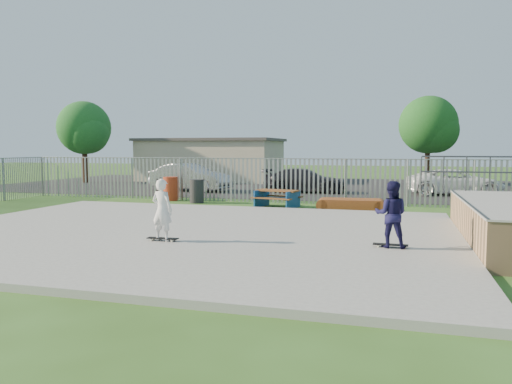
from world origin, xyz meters
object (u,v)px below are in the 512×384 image
(trash_bin_red, at_px, (171,189))
(car_white, at_px, (455,182))
(picnic_table, at_px, (277,198))
(car_dark, at_px, (305,180))
(tree_mid, at_px, (428,125))
(funbox, at_px, (351,205))
(tree_left, at_px, (84,128))
(car_silver, at_px, (190,177))
(skater_white, at_px, (162,210))
(trash_bin_grey, at_px, (197,191))
(skater_navy, at_px, (391,214))

(trash_bin_red, distance_m, car_white, 14.73)
(picnic_table, relative_size, car_dark, 0.44)
(tree_mid, bearing_deg, car_white, -82.54)
(picnic_table, height_order, trash_bin_red, trash_bin_red)
(car_white, bearing_deg, funbox, 140.84)
(funbox, xyz_separation_m, tree_left, (-19.76, 10.90, 3.67))
(car_silver, xyz_separation_m, tree_left, (-10.05, 4.47, 3.09))
(car_dark, xyz_separation_m, skater_white, (-0.62, -16.07, 0.24))
(car_silver, distance_m, car_dark, 6.56)
(trash_bin_red, height_order, trash_bin_grey, trash_bin_red)
(car_dark, bearing_deg, skater_white, 174.98)
(trash_bin_grey, bearing_deg, picnic_table, -10.01)
(tree_mid, distance_m, skater_white, 25.85)
(trash_bin_grey, xyz_separation_m, car_silver, (-2.77, 5.61, 0.27))
(trash_bin_grey, bearing_deg, car_white, 31.78)
(skater_navy, bearing_deg, tree_left, -40.40)
(skater_white, bearing_deg, car_silver, -59.99)
(trash_bin_red, relative_size, skater_white, 0.72)
(trash_bin_grey, xyz_separation_m, car_white, (11.60, 7.19, 0.16))
(tree_mid, bearing_deg, car_dark, -128.90)
(picnic_table, relative_size, car_silver, 0.42)
(trash_bin_grey, xyz_separation_m, tree_mid, (10.58, 14.95, 3.50))
(picnic_table, xyz_separation_m, car_dark, (-0.16, 7.15, 0.31))
(picnic_table, xyz_separation_m, tree_left, (-16.71, 10.77, 3.52))
(skater_navy, relative_size, skater_white, 1.00)
(car_dark, relative_size, skater_navy, 2.94)
(trash_bin_red, relative_size, tree_left, 0.19)
(picnic_table, distance_m, trash_bin_grey, 3.96)
(car_white, distance_m, tree_mid, 8.51)
(car_white, bearing_deg, trash_bin_red, 107.54)
(car_dark, bearing_deg, funbox, -159.02)
(car_dark, bearing_deg, trash_bin_grey, 147.20)
(trash_bin_grey, height_order, tree_mid, tree_mid)
(trash_bin_grey, relative_size, car_white, 0.22)
(funbox, relative_size, trash_bin_red, 2.06)
(trash_bin_grey, height_order, car_silver, car_silver)
(picnic_table, bearing_deg, car_white, 57.69)
(picnic_table, height_order, funbox, picnic_table)
(picnic_table, bearing_deg, skater_navy, -48.11)
(trash_bin_red, bearing_deg, car_white, 26.53)
(trash_bin_red, relative_size, skater_navy, 0.72)
(tree_mid, bearing_deg, car_silver, -145.00)
(picnic_table, height_order, tree_left, tree_left)
(trash_bin_red, xyz_separation_m, skater_navy, (10.18, -9.48, 0.37))
(picnic_table, distance_m, car_silver, 9.18)
(tree_left, bearing_deg, car_dark, -12.32)
(car_silver, xyz_separation_m, tree_mid, (13.35, 9.35, 3.23))
(picnic_table, relative_size, trash_bin_red, 1.80)
(picnic_table, xyz_separation_m, skater_navy, (4.70, -8.19, 0.55))
(trash_bin_red, xyz_separation_m, car_white, (13.18, 6.58, 0.13))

